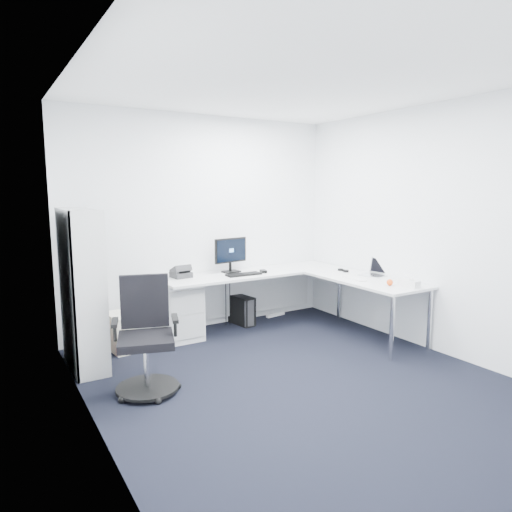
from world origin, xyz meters
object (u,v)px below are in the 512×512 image
bookshelf (82,289)px  monitor (231,255)px  l_desk (269,305)px  task_chair (146,337)px  laptop (373,268)px

bookshelf → monitor: (1.89, 0.41, 0.15)m
l_desk → bookshelf: bookshelf is taller
bookshelf → task_chair: 1.01m
monitor → laptop: monitor is taller
monitor → laptop: bearing=-48.2°
bookshelf → monitor: 1.94m
monitor → l_desk: bearing=-67.1°
bookshelf → laptop: 3.33m
l_desk → bookshelf: 2.22m
task_chair → monitor: size_ratio=2.15×
bookshelf → laptop: size_ratio=5.29×
l_desk → laptop: laptop is taller
task_chair → laptop: task_chair is taller
bookshelf → monitor: size_ratio=3.36×
laptop → task_chair: bearing=172.0°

